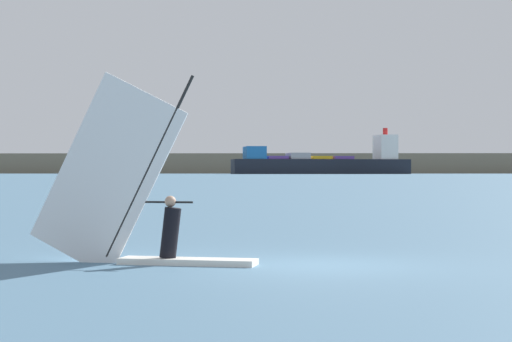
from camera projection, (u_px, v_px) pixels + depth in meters
name	position (u px, v px, depth m)	size (l,w,h in m)	color
ground_plane	(313.00, 265.00, 17.22)	(4000.00, 4000.00, 0.00)	#476B84
windsurfer	(143.00, 210.00, 17.54)	(4.34, 2.17, 4.03)	white
cargo_ship	(322.00, 163.00, 750.08)	(147.81, 41.12, 38.47)	black
distant_headland	(93.00, 165.00, 1189.58)	(1062.82, 449.14, 21.55)	#756B56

